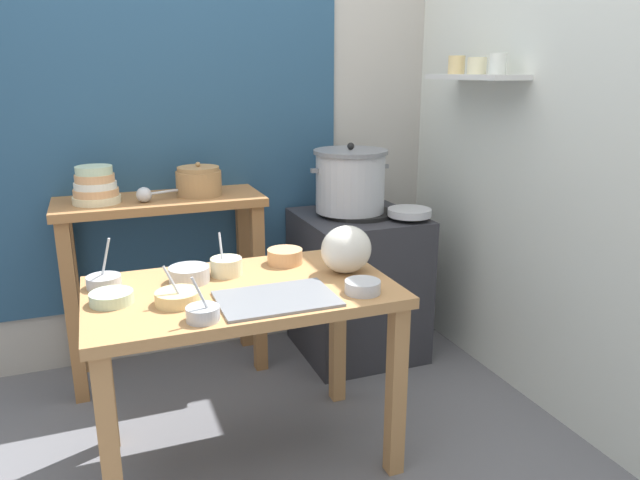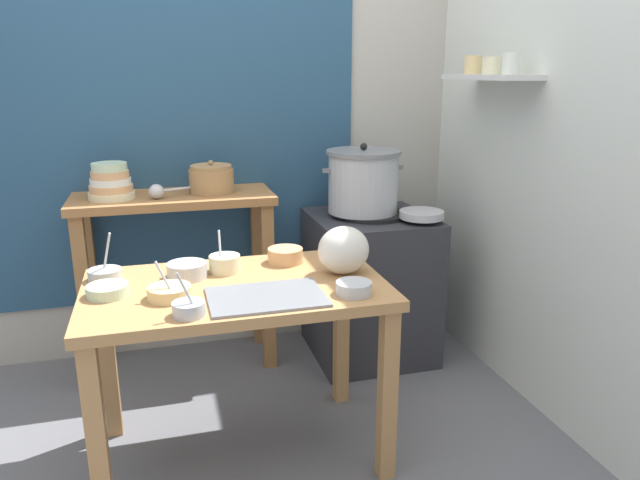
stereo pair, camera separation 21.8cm
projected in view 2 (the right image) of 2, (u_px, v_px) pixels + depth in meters
ground_plane at (239, 451)px, 2.38m from camera, size 9.00×9.00×0.00m
wall_back at (216, 106)px, 3.06m from camera, size 4.40×0.12×2.60m
wall_right at (542, 113)px, 2.57m from camera, size 0.30×3.20×2.60m
prep_table at (237, 312)px, 2.21m from camera, size 1.10×0.66×0.72m
back_shelf_table at (176, 239)px, 2.92m from camera, size 0.96×0.40×0.90m
stove_block at (369, 285)px, 3.13m from camera, size 0.60×0.61×0.78m
steamer_pot at (363, 181)px, 2.99m from camera, size 0.42×0.38×0.35m
clay_pot at (211, 179)px, 2.89m from camera, size 0.22×0.22×0.16m
bowl_stack_enamel at (111, 183)px, 2.75m from camera, size 0.21×0.21×0.17m
ladle at (159, 191)px, 2.77m from camera, size 0.29×0.13×0.07m
serving_tray at (266, 297)px, 2.04m from camera, size 0.40×0.28×0.01m
plastic_bag at (343, 250)px, 2.27m from camera, size 0.20×0.17×0.19m
wide_pan at (422, 214)px, 2.90m from camera, size 0.22×0.22×0.04m
prep_bowl_0 at (285, 255)px, 2.42m from camera, size 0.14×0.14×0.06m
prep_bowl_1 at (107, 290)px, 2.06m from camera, size 0.14×0.14×0.04m
prep_bowl_2 at (187, 270)px, 2.24m from camera, size 0.15×0.15×0.06m
prep_bowl_3 at (105, 274)px, 2.21m from camera, size 0.12×0.12×0.19m
prep_bowl_4 at (169, 292)px, 2.03m from camera, size 0.15×0.15×0.14m
prep_bowl_5 at (354, 287)px, 2.07m from camera, size 0.13×0.13×0.04m
prep_bowl_6 at (225, 263)px, 2.30m from camera, size 0.12×0.12×0.16m
prep_bowl_7 at (189, 308)px, 1.89m from camera, size 0.11×0.11×0.15m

